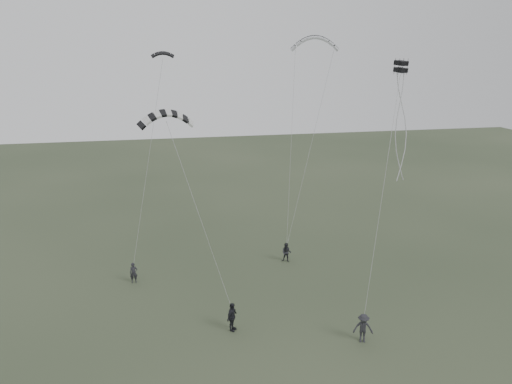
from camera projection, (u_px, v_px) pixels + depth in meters
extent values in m
plane|color=#2F3B27|center=(260.00, 322.00, 32.49)|extent=(140.00, 140.00, 0.00)
imported|color=#232227|center=(134.00, 273.00, 37.69)|extent=(0.60, 0.41, 1.59)
imported|color=black|center=(286.00, 252.00, 41.37)|extent=(0.99, 0.91, 1.63)
imported|color=black|center=(232.00, 317.00, 31.24)|extent=(1.02, 1.17, 1.89)
imported|color=#242429|center=(363.00, 328.00, 30.02)|extent=(1.34, 1.00, 1.85)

